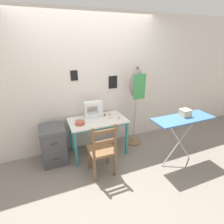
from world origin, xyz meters
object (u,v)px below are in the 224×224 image
object	(u,v)px
filing_cabinet	(54,145)
dress_form	(136,90)
sewing_machine	(94,110)
ironing_board	(183,120)
wooden_chair	(102,150)
thread_spool_far_edge	(110,114)
storage_box	(185,113)
fabric_bowl	(80,123)
scissors	(119,118)
thread_spool_near_machine	(105,115)
thread_spool_mid_table	(110,117)

from	to	relation	value
filing_cabinet	dress_form	xyz separation A→B (m)	(1.63, 0.01, 0.83)
sewing_machine	ironing_board	size ratio (longest dim) A/B	0.33
sewing_machine	wooden_chair	size ratio (longest dim) A/B	0.37
thread_spool_far_edge	storage_box	distance (m)	1.35
ironing_board	storage_box	xyz separation A→B (m)	(0.07, 0.05, 0.11)
filing_cabinet	ironing_board	bearing A→B (deg)	-23.61
wooden_chair	filing_cabinet	bearing A→B (deg)	137.52
sewing_machine	fabric_bowl	size ratio (longest dim) A/B	2.13
scissors	thread_spool_far_edge	bearing A→B (deg)	118.45
sewing_machine	thread_spool_far_edge	world-z (taller)	sewing_machine
scissors	sewing_machine	bearing A→B (deg)	150.22
sewing_machine	scissors	xyz separation A→B (m)	(0.40, -0.23, -0.14)
wooden_chair	ironing_board	size ratio (longest dim) A/B	0.89
storage_box	wooden_chair	bearing A→B (deg)	171.72
fabric_bowl	dress_form	bearing A→B (deg)	6.15
storage_box	thread_spool_near_machine	bearing A→B (deg)	140.64
thread_spool_near_machine	thread_spool_far_edge	world-z (taller)	same
sewing_machine	fabric_bowl	bearing A→B (deg)	-147.15
thread_spool_far_edge	dress_form	bearing A→B (deg)	-5.40
filing_cabinet	thread_spool_mid_table	bearing A→B (deg)	-3.75
thread_spool_mid_table	storage_box	xyz separation A→B (m)	(1.04, -0.77, 0.22)
fabric_bowl	thread_spool_far_edge	size ratio (longest dim) A/B	4.45
thread_spool_mid_table	storage_box	size ratio (longest dim) A/B	0.26
scissors	storage_box	xyz separation A→B (m)	(0.89, -0.70, 0.23)
wooden_chair	filing_cabinet	distance (m)	0.94
thread_spool_near_machine	wooden_chair	world-z (taller)	wooden_chair
fabric_bowl	thread_spool_near_machine	size ratio (longest dim) A/B	3.67
thread_spool_far_edge	filing_cabinet	xyz separation A→B (m)	(-1.10, -0.06, -0.38)
ironing_board	scissors	bearing A→B (deg)	137.46
thread_spool_near_machine	storage_box	xyz separation A→B (m)	(1.10, -0.90, 0.22)
sewing_machine	dress_form	size ratio (longest dim) A/B	0.21
sewing_machine	wooden_chair	bearing A→B (deg)	-98.84
dress_form	sewing_machine	bearing A→B (deg)	173.84
sewing_machine	thread_spool_near_machine	distance (m)	0.23
fabric_bowl	thread_spool_near_machine	bearing A→B (deg)	19.31
storage_box	sewing_machine	bearing A→B (deg)	144.13
thread_spool_far_edge	ironing_board	bearing A→B (deg)	-45.60
fabric_bowl	filing_cabinet	xyz separation A→B (m)	(-0.47, 0.12, -0.40)
scissors	filing_cabinet	size ratio (longest dim) A/B	0.20
dress_form	ironing_board	bearing A→B (deg)	-66.52
thread_spool_near_machine	dress_form	distance (m)	0.78
thread_spool_near_machine	thread_spool_mid_table	size ratio (longest dim) A/B	1.03
scissors	dress_form	world-z (taller)	dress_form
thread_spool_mid_table	wooden_chair	xyz separation A→B (m)	(-0.36, -0.56, -0.28)
thread_spool_mid_table	filing_cabinet	bearing A→B (deg)	176.25
fabric_bowl	dress_form	world-z (taller)	dress_form
thread_spool_near_machine	filing_cabinet	distance (m)	1.07
fabric_bowl	thread_spool_far_edge	world-z (taller)	fabric_bowl
sewing_machine	scissors	distance (m)	0.48
fabric_bowl	storage_box	xyz separation A→B (m)	(1.62, -0.72, 0.20)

